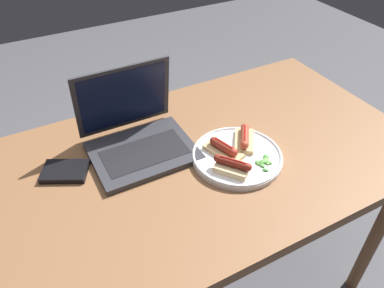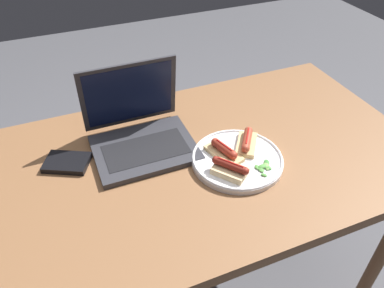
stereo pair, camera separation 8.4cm
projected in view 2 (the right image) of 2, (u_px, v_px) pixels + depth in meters
name	position (u px, v px, depth m)	size (l,w,h in m)	color
ground_plane	(199.00, 287.00, 1.60)	(6.00, 6.00, 0.00)	#4C4C51
desk	(202.00, 174.00, 1.17)	(1.34, 0.76, 0.75)	brown
laptop	(140.00, 133.00, 1.14)	(0.30, 0.27, 0.24)	#2D2D33
plate	(237.00, 159.00, 1.10)	(0.27, 0.27, 0.02)	silver
sausage_toast_left	(230.00, 169.00, 1.03)	(0.10, 0.11, 0.04)	#D6B784
sausage_toast_middle	(247.00, 142.00, 1.13)	(0.11, 0.12, 0.04)	tan
sausage_toast_right	(224.00, 151.00, 1.10)	(0.09, 0.13, 0.04)	tan
salad_pile	(264.00, 167.00, 1.06)	(0.06, 0.07, 0.01)	#387A33
external_drive	(67.00, 162.00, 1.09)	(0.15, 0.13, 0.02)	black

